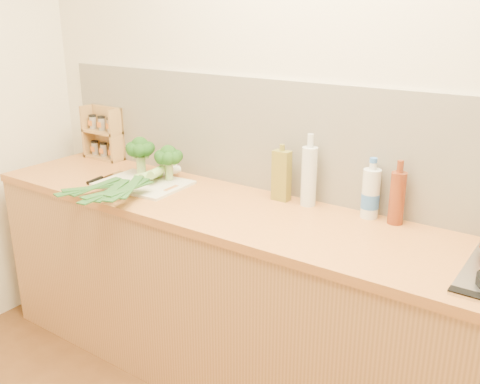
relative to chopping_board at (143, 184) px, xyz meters
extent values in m
plane|color=beige|center=(0.83, 0.30, 0.39)|extent=(3.50, 0.00, 3.50)
cube|color=silver|center=(0.83, 0.29, 0.26)|extent=(3.20, 0.02, 0.54)
cube|color=#B37F4A|center=(0.83, 0.00, -0.48)|extent=(3.20, 0.60, 0.86)
cube|color=#BA6F36|center=(0.83, 0.00, -0.03)|extent=(3.20, 0.62, 0.04)
cube|color=beige|center=(0.00, 0.00, 0.00)|extent=(0.45, 0.34, 0.01)
cylinder|color=#88A661|center=(-0.10, 0.09, 0.06)|extent=(0.05, 0.05, 0.10)
sphere|color=#123A0F|center=(-0.10, 0.09, 0.16)|extent=(0.09, 0.09, 0.09)
sphere|color=#123A0F|center=(-0.06, 0.09, 0.15)|extent=(0.07, 0.07, 0.07)
sphere|color=#123A0F|center=(-0.08, 0.12, 0.15)|extent=(0.07, 0.07, 0.07)
sphere|color=#123A0F|center=(-0.11, 0.13, 0.15)|extent=(0.07, 0.07, 0.07)
sphere|color=#123A0F|center=(-0.14, 0.11, 0.15)|extent=(0.07, 0.07, 0.07)
sphere|color=#123A0F|center=(-0.14, 0.07, 0.15)|extent=(0.07, 0.07, 0.07)
sphere|color=#123A0F|center=(-0.11, 0.05, 0.15)|extent=(0.07, 0.07, 0.07)
sphere|color=#123A0F|center=(-0.08, 0.06, 0.15)|extent=(0.07, 0.07, 0.07)
cylinder|color=#88A661|center=(0.08, 0.11, 0.05)|extent=(0.04, 0.04, 0.08)
sphere|color=#123A0F|center=(0.08, 0.11, 0.14)|extent=(0.09, 0.09, 0.09)
sphere|color=#123A0F|center=(0.12, 0.11, 0.13)|extent=(0.07, 0.07, 0.07)
sphere|color=#123A0F|center=(0.11, 0.14, 0.13)|extent=(0.07, 0.07, 0.07)
sphere|color=#123A0F|center=(0.07, 0.15, 0.13)|extent=(0.07, 0.07, 0.07)
sphere|color=#123A0F|center=(0.04, 0.13, 0.13)|extent=(0.07, 0.07, 0.07)
sphere|color=#123A0F|center=(0.04, 0.09, 0.13)|extent=(0.07, 0.07, 0.07)
sphere|color=#123A0F|center=(0.07, 0.07, 0.13)|extent=(0.07, 0.07, 0.07)
sphere|color=#123A0F|center=(0.11, 0.08, 0.13)|extent=(0.07, 0.07, 0.07)
cylinder|color=white|center=(0.03, 0.17, 0.03)|extent=(0.07, 0.13, 0.04)
cylinder|color=#8ABA5D|center=(-0.01, 0.04, 0.03)|extent=(0.08, 0.15, 0.04)
cube|color=#17421B|center=(-0.08, -0.24, 0.03)|extent=(0.17, 0.29, 0.02)
cube|color=#17421B|center=(-0.09, -0.26, 0.03)|extent=(0.14, 0.34, 0.01)
cube|color=#17421B|center=(-0.08, -0.23, 0.03)|extent=(0.06, 0.28, 0.02)
cylinder|color=white|center=(0.01, 0.17, 0.05)|extent=(0.06, 0.13, 0.04)
cylinder|color=#8ABA5D|center=(0.03, 0.03, 0.05)|extent=(0.06, 0.17, 0.04)
cube|color=#17421B|center=(0.07, -0.28, 0.05)|extent=(0.06, 0.30, 0.02)
cube|color=#17421B|center=(0.07, -0.30, 0.05)|extent=(0.09, 0.34, 0.01)
cube|color=#17421B|center=(0.07, -0.27, 0.05)|extent=(0.13, 0.28, 0.02)
cylinder|color=white|center=(0.04, 0.13, 0.06)|extent=(0.07, 0.10, 0.04)
cylinder|color=#8ABA5D|center=(0.07, 0.03, 0.06)|extent=(0.07, 0.13, 0.04)
cube|color=#17421B|center=(0.15, -0.23, 0.06)|extent=(0.08, 0.30, 0.02)
cube|color=#17421B|center=(0.15, -0.25, 0.07)|extent=(0.15, 0.34, 0.01)
cube|color=#17421B|center=(0.14, -0.22, 0.07)|extent=(0.17, 0.27, 0.02)
cube|color=silver|center=(-0.26, 0.02, -0.01)|extent=(0.06, 0.17, 0.00)
cylinder|color=black|center=(-0.24, -0.11, 0.00)|extent=(0.04, 0.11, 0.02)
cube|color=#A27745|center=(-0.55, 0.27, 0.15)|extent=(0.26, 0.02, 0.31)
cube|color=#A27745|center=(-0.55, 0.23, 0.00)|extent=(0.26, 0.10, 0.02)
cube|color=#A27745|center=(-0.55, 0.23, 0.16)|extent=(0.26, 0.10, 0.02)
cube|color=#A27745|center=(-0.67, 0.23, 0.15)|extent=(0.01, 0.10, 0.31)
cube|color=#A27745|center=(-0.43, 0.23, 0.15)|extent=(0.01, 0.10, 0.31)
cylinder|color=gray|center=(-0.63, 0.23, 0.04)|extent=(0.04, 0.04, 0.07)
cylinder|color=gray|center=(-0.55, 0.23, 0.04)|extent=(0.04, 0.04, 0.07)
cylinder|color=gray|center=(-0.47, 0.23, 0.04)|extent=(0.04, 0.04, 0.07)
cylinder|color=gray|center=(-0.63, 0.23, 0.20)|extent=(0.04, 0.04, 0.07)
cylinder|color=gray|center=(-0.55, 0.23, 0.20)|extent=(0.04, 0.04, 0.07)
cylinder|color=gray|center=(-0.47, 0.23, 0.20)|extent=(0.04, 0.04, 0.07)
cube|color=olive|center=(0.69, 0.21, 0.11)|extent=(0.08, 0.05, 0.24)
cylinder|color=olive|center=(0.69, 0.21, 0.24)|extent=(0.02, 0.02, 0.03)
cylinder|color=silver|center=(0.82, 0.22, 0.13)|extent=(0.07, 0.07, 0.27)
cylinder|color=silver|center=(0.82, 0.22, 0.29)|extent=(0.03, 0.03, 0.06)
cylinder|color=maroon|center=(1.22, 0.23, 0.10)|extent=(0.06, 0.06, 0.22)
cylinder|color=maroon|center=(1.22, 0.23, 0.24)|extent=(0.03, 0.03, 0.05)
cylinder|color=silver|center=(1.11, 0.23, 0.10)|extent=(0.08, 0.08, 0.21)
cylinder|color=silver|center=(1.11, 0.23, 0.22)|extent=(0.03, 0.03, 0.03)
cylinder|color=blue|center=(1.11, 0.23, 0.07)|extent=(0.08, 0.08, 0.06)
camera|label=1|loc=(1.87, -1.83, 0.84)|focal=40.00mm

